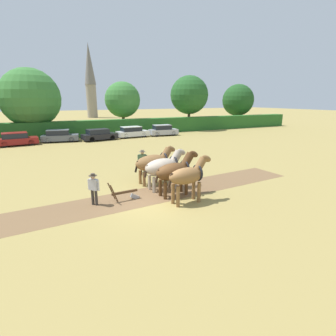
{
  "coord_description": "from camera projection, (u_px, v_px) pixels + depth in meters",
  "views": [
    {
      "loc": [
        -4.58,
        -11.48,
        5.07
      ],
      "look_at": [
        1.96,
        2.12,
        1.1
      ],
      "focal_mm": 28.0,
      "sensor_mm": 36.0,
      "label": 1
    }
  ],
  "objects": [
    {
      "name": "tree_right",
      "position": [
        238.0,
        100.0,
        50.87
      ],
      "size": [
        6.02,
        6.02,
        7.9
      ],
      "color": "#423323",
      "rests_on": "ground"
    },
    {
      "name": "ground_plane",
      "position": [
        151.0,
        203.0,
        13.21
      ],
      "size": [
        240.0,
        240.0,
        0.0
      ],
      "primitive_type": "plane",
      "color": "#998447"
    },
    {
      "name": "plowed_furrow_strip",
      "position": [
        105.0,
        204.0,
        13.04
      ],
      "size": [
        24.27,
        4.43,
        0.01
      ],
      "primitive_type": "cube",
      "rotation": [
        0.0,
        0.0,
        0.08
      ],
      "color": "brown",
      "rests_on": "ground"
    },
    {
      "name": "draft_horse_trail_left",
      "position": [
        164.0,
        167.0,
        15.03
      ],
      "size": [
        2.8,
        1.2,
        2.33
      ],
      "rotation": [
        0.0,
        0.0,
        0.08
      ],
      "color": "#B2A38E",
      "rests_on": "ground"
    },
    {
      "name": "tree_center_left",
      "position": [
        30.0,
        98.0,
        33.92
      ],
      "size": [
        7.58,
        7.58,
        9.0
      ],
      "color": "#4C3823",
      "rests_on": "ground"
    },
    {
      "name": "tree_center",
      "position": [
        123.0,
        100.0,
        40.26
      ],
      "size": [
        5.41,
        5.41,
        7.7
      ],
      "color": "brown",
      "rests_on": "ground"
    },
    {
      "name": "parked_car_center_right",
      "position": [
        132.0,
        132.0,
        35.85
      ],
      "size": [
        4.43,
        2.15,
        1.46
      ],
      "rotation": [
        0.0,
        0.0,
        0.07
      ],
      "color": "silver",
      "rests_on": "ground"
    },
    {
      "name": "plow",
      "position": [
        127.0,
        194.0,
        13.54
      ],
      "size": [
        1.63,
        0.49,
        1.13
      ],
      "rotation": [
        0.0,
        0.0,
        0.08
      ],
      "color": "#4C331E",
      "rests_on": "ground"
    },
    {
      "name": "farmer_at_plow",
      "position": [
        94.0,
        187.0,
        12.75
      ],
      "size": [
        0.47,
        0.48,
        1.61
      ],
      "rotation": [
        0.0,
        0.0,
        0.77
      ],
      "color": "#38332D",
      "rests_on": "ground"
    },
    {
      "name": "parked_car_right",
      "position": [
        163.0,
        130.0,
        37.53
      ],
      "size": [
        4.12,
        1.97,
        1.53
      ],
      "rotation": [
        0.0,
        0.0,
        -0.06
      ],
      "color": "#A8A8B2",
      "rests_on": "ground"
    },
    {
      "name": "hedgerow",
      "position": [
        79.0,
        129.0,
        35.87
      ],
      "size": [
        75.97,
        1.64,
        2.23
      ],
      "primitive_type": "cube",
      "color": "#286023",
      "rests_on": "ground"
    },
    {
      "name": "draft_horse_lead_left",
      "position": [
        188.0,
        176.0,
        12.96
      ],
      "size": [
        2.62,
        1.01,
        2.42
      ],
      "rotation": [
        0.0,
        0.0,
        0.08
      ],
      "color": "brown",
      "rests_on": "ground"
    },
    {
      "name": "draft_horse_lead_right",
      "position": [
        175.0,
        171.0,
        14.0
      ],
      "size": [
        2.76,
        1.14,
        2.42
      ],
      "rotation": [
        0.0,
        0.0,
        0.08
      ],
      "color": "#513319",
      "rests_on": "ground"
    },
    {
      "name": "parked_car_left",
      "position": [
        17.0,
        139.0,
        29.45
      ],
      "size": [
        4.37,
        2.25,
        1.47
      ],
      "rotation": [
        0.0,
        0.0,
        0.11
      ],
      "color": "maroon",
      "rests_on": "ground"
    },
    {
      "name": "parked_car_center_left",
      "position": [
        60.0,
        136.0,
        31.97
      ],
      "size": [
        4.46,
        2.43,
        1.49
      ],
      "rotation": [
        0.0,
        0.0,
        -0.15
      ],
      "color": "#565B66",
      "rests_on": "ground"
    },
    {
      "name": "tree_center_right",
      "position": [
        189.0,
        95.0,
        43.93
      ],
      "size": [
        6.34,
        6.34,
        8.92
      ],
      "color": "#423323",
      "rests_on": "ground"
    },
    {
      "name": "draft_horse_trail_right",
      "position": [
        154.0,
        162.0,
        16.05
      ],
      "size": [
        2.88,
        1.21,
        2.32
      ],
      "rotation": [
        0.0,
        0.0,
        0.08
      ],
      "color": "brown",
      "rests_on": "ground"
    },
    {
      "name": "parked_car_center",
      "position": [
        99.0,
        135.0,
        33.23
      ],
      "size": [
        4.55,
        2.52,
        1.43
      ],
      "rotation": [
        0.0,
        0.0,
        0.17
      ],
      "color": "black",
      "rests_on": "ground"
    },
    {
      "name": "farmer_beside_team",
      "position": [
        142.0,
        160.0,
        17.82
      ],
      "size": [
        0.58,
        0.44,
        1.75
      ],
      "rotation": [
        0.0,
        0.0,
        1.0
      ],
      "color": "#4C4C4C",
      "rests_on": "ground"
    },
    {
      "name": "church_spire",
      "position": [
        90.0,
        79.0,
        71.86
      ],
      "size": [
        3.05,
        3.05,
        19.79
      ],
      "color": "gray",
      "rests_on": "ground"
    }
  ]
}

